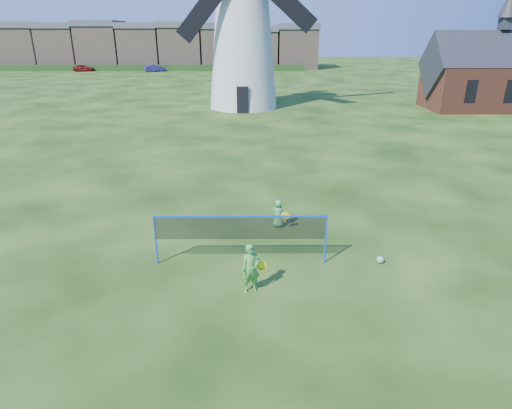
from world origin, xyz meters
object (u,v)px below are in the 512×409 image
object	(u,v)px
car_right	(154,68)
car_left	(83,68)
chapel	(495,76)
player_boy	(278,213)
windmill	(243,33)
player_girl	(251,269)
play_ball	(380,260)
badminton_net	(241,228)

from	to	relation	value
car_right	car_left	bearing A→B (deg)	64.82
chapel	car_right	world-z (taller)	chapel
player_boy	windmill	bearing A→B (deg)	-77.21
car_right	chapel	bearing A→B (deg)	-158.95
car_right	player_boy	bearing A→B (deg)	171.84
car_left	player_girl	bearing A→B (deg)	-173.72
chapel	play_ball	bearing A→B (deg)	-122.26
car_left	windmill	bearing A→B (deg)	-160.02
chapel	car_left	size ratio (longest dim) A/B	3.46
player_girl	car_left	distance (m)	72.88
car_right	player_girl	bearing A→B (deg)	170.15
player_boy	car_right	xyz separation A→B (m)	(-17.58, 62.59, 0.06)
windmill	car_right	distance (m)	40.58
windmill	play_ball	world-z (taller)	windmill
windmill	play_ball	distance (m)	29.32
badminton_net	play_ball	bearing A→B (deg)	-0.46
play_ball	badminton_net	bearing A→B (deg)	179.54
chapel	play_ball	xyz separation A→B (m)	(-17.25, -27.32, -2.67)
player_boy	play_ball	distance (m)	3.94
windmill	play_ball	size ratio (longest dim) A/B	80.05
car_left	car_right	size ratio (longest dim) A/B	0.97
windmill	car_left	distance (m)	46.92
windmill	car_right	size ratio (longest dim) A/B	5.07
chapel	car_left	bearing A→B (deg)	142.60
player_boy	car_right	size ratio (longest dim) A/B	0.29
chapel	player_boy	size ratio (longest dim) A/B	11.47
player_girl	car_left	bearing A→B (deg)	96.32
player_boy	car_left	bearing A→B (deg)	-55.78
play_ball	chapel	bearing A→B (deg)	57.74
windmill	player_boy	size ratio (longest dim) A/B	17.28
chapel	play_ball	distance (m)	32.42
windmill	player_boy	distance (m)	26.37
car_right	badminton_net	bearing A→B (deg)	170.21
badminton_net	player_girl	world-z (taller)	badminton_net
player_girl	play_ball	size ratio (longest dim) A/B	6.25
badminton_net	player_girl	size ratio (longest dim) A/B	3.67
player_girl	car_right	xyz separation A→B (m)	(-16.63, 66.67, -0.11)
car_right	play_ball	bearing A→B (deg)	173.60
play_ball	car_left	world-z (taller)	car_left
chapel	badminton_net	distance (m)	34.73
player_girl	player_boy	xyz separation A→B (m)	(0.96, 4.09, -0.18)
badminton_net	play_ball	size ratio (longest dim) A/B	22.95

